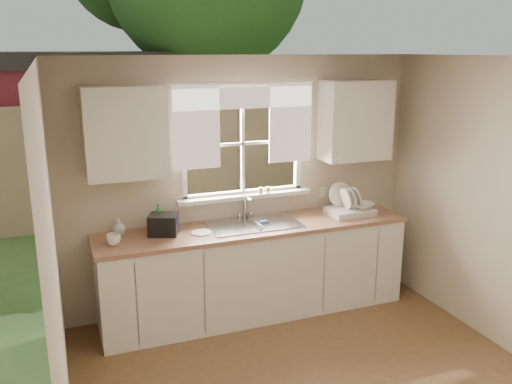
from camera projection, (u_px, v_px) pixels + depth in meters
name	position (u px, v px, depth m)	size (l,w,h in m)	color
room_walls	(350.00, 257.00, 3.54)	(3.62, 4.02, 2.50)	beige
ceiling	(353.00, 58.00, 3.28)	(3.60, 4.00, 0.02)	silver
window	(243.00, 160.00, 5.34)	(1.38, 0.16, 1.06)	white
curtains	(245.00, 116.00, 5.18)	(1.50, 0.03, 0.81)	white
base_cabinets	(255.00, 271.00, 5.32)	(3.00, 0.62, 0.87)	white
countertop	(255.00, 227.00, 5.21)	(3.04, 0.65, 0.04)	#9F6E4F
upper_cabinet_left	(125.00, 133.00, 4.69)	(0.70, 0.33, 0.80)	white
upper_cabinet_right	(356.00, 120.00, 5.49)	(0.70, 0.33, 0.80)	white
wall_outlet	(322.00, 192.00, 5.74)	(0.08, 0.01, 0.12)	beige
sill_jars	(264.00, 190.00, 5.44)	(0.12, 0.04, 0.06)	brown
backyard	(162.00, 2.00, 10.83)	(20.00, 10.00, 6.13)	#335421
sink	(254.00, 231.00, 5.25)	(0.88, 0.52, 0.40)	#B7B7BC
dish_rack	(349.00, 208.00, 5.55)	(0.45, 0.34, 0.31)	silver
bowl	(363.00, 206.00, 5.55)	(0.23, 0.23, 0.06)	white
soap_bottle_a	(158.00, 217.00, 5.02)	(0.10, 0.10, 0.26)	#2D8C47
soap_bottle_b	(175.00, 221.00, 5.02)	(0.09, 0.09, 0.19)	blue
soap_bottle_c	(119.00, 227.00, 4.93)	(0.12, 0.12, 0.15)	beige
saucer	(201.00, 233.00, 4.98)	(0.19, 0.19, 0.01)	white
cup	(113.00, 240.00, 4.67)	(0.13, 0.13, 0.10)	white
black_appliance	(164.00, 224.00, 4.93)	(0.26, 0.22, 0.19)	black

